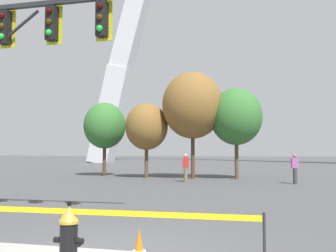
{
  "coord_description": "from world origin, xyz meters",
  "views": [
    {
      "loc": [
        2.55,
        -5.94,
        1.74
      ],
      "look_at": [
        -0.05,
        5.0,
        2.5
      ],
      "focal_mm": 39.67,
      "sensor_mm": 36.0,
      "label": 1
    }
  ],
  "objects_px": {
    "traffic_signal_gantry": "(15,56)",
    "pedestrian_walking_left": "(186,168)",
    "fire_hydrant": "(69,237)",
    "monument_arch": "(236,9)",
    "pedestrian_standing_center": "(295,169)"
  },
  "relations": [
    {
      "from": "fire_hydrant",
      "to": "traffic_signal_gantry",
      "type": "relative_size",
      "value": 0.15
    },
    {
      "from": "traffic_signal_gantry",
      "to": "monument_arch",
      "type": "height_order",
      "value": "monument_arch"
    },
    {
      "from": "traffic_signal_gantry",
      "to": "pedestrian_standing_center",
      "type": "bearing_deg",
      "value": 56.42
    },
    {
      "from": "pedestrian_standing_center",
      "to": "pedestrian_walking_left",
      "type": "bearing_deg",
      "value": -178.51
    },
    {
      "from": "pedestrian_walking_left",
      "to": "fire_hydrant",
      "type": "bearing_deg",
      "value": -85.7
    },
    {
      "from": "fire_hydrant",
      "to": "monument_arch",
      "type": "height_order",
      "value": "monument_arch"
    },
    {
      "from": "traffic_signal_gantry",
      "to": "pedestrian_standing_center",
      "type": "distance_m",
      "value": 15.15
    },
    {
      "from": "traffic_signal_gantry",
      "to": "pedestrian_walking_left",
      "type": "height_order",
      "value": "traffic_signal_gantry"
    },
    {
      "from": "monument_arch",
      "to": "pedestrian_standing_center",
      "type": "bearing_deg",
      "value": -81.93
    },
    {
      "from": "traffic_signal_gantry",
      "to": "monument_arch",
      "type": "bearing_deg",
      "value": 85.32
    },
    {
      "from": "traffic_signal_gantry",
      "to": "monument_arch",
      "type": "relative_size",
      "value": 0.12
    },
    {
      "from": "fire_hydrant",
      "to": "traffic_signal_gantry",
      "type": "xyz_separation_m",
      "value": [
        -3.46,
        3.39,
        3.8
      ]
    },
    {
      "from": "fire_hydrant",
      "to": "pedestrian_standing_center",
      "type": "distance_m",
      "value": 16.36
    },
    {
      "from": "pedestrian_walking_left",
      "to": "traffic_signal_gantry",
      "type": "bearing_deg",
      "value": -100.7
    },
    {
      "from": "fire_hydrant",
      "to": "pedestrian_standing_center",
      "type": "relative_size",
      "value": 0.62
    }
  ]
}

